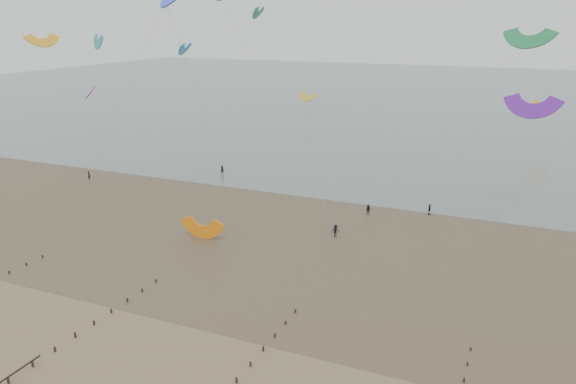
% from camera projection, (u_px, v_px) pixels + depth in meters
% --- Properties ---
extents(ground, '(500.00, 500.00, 0.00)m').
position_uv_depth(ground, '(204.00, 365.00, 50.93)').
color(ground, brown).
rests_on(ground, ground).
extents(sea_and_shore, '(500.00, 665.00, 0.03)m').
position_uv_depth(sea_and_shore, '(304.00, 232.00, 82.62)').
color(sea_and_shore, '#475654').
rests_on(sea_and_shore, ground).
extents(kitesurfer_lead, '(0.71, 0.56, 1.70)m').
position_uv_depth(kitesurfer_lead, '(89.00, 175.00, 109.09)').
color(kitesurfer_lead, black).
rests_on(kitesurfer_lead, ground).
extents(kitesurfers, '(90.13, 24.32, 1.90)m').
position_uv_depth(kitesurfers, '(498.00, 224.00, 83.23)').
color(kitesurfers, black).
rests_on(kitesurfers, ground).
extents(grounded_kite, '(5.96, 4.70, 3.22)m').
position_uv_depth(grounded_kite, '(203.00, 238.00, 80.20)').
color(grounded_kite, orange).
rests_on(grounded_kite, ground).
extents(kites_airborne, '(248.13, 104.56, 40.56)m').
position_uv_depth(kites_airborne, '(350.00, 54.00, 128.39)').
color(kites_airborne, gold).
rests_on(kites_airborne, ground).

